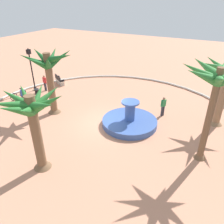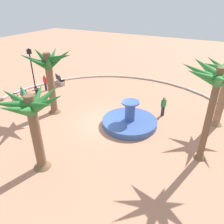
{
  "view_description": "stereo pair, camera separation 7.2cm",
  "coord_description": "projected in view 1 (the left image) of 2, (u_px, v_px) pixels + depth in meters",
  "views": [
    {
      "loc": [
        12.39,
        7.21,
        8.69
      ],
      "look_at": [
        -0.19,
        0.54,
        1.0
      ],
      "focal_mm": 34.92,
      "sensor_mm": 36.0,
      "label": 1
    },
    {
      "loc": [
        12.36,
        7.28,
        8.69
      ],
      "look_at": [
        -0.19,
        0.54,
        1.0
      ],
      "focal_mm": 34.92,
      "sensor_mm": 36.0,
      "label": 2
    }
  ],
  "objects": [
    {
      "name": "lamppost",
      "position": [
        31.0,
        66.0,
        21.29
      ],
      "size": [
        0.32,
        0.32,
        4.3
      ],
      "color": "black",
      "rests_on": "ground"
    },
    {
      "name": "plaza_curb",
      "position": [
        105.0,
        122.0,
        16.69
      ],
      "size": [
        21.62,
        21.62,
        0.2
      ],
      "primitive_type": "torus",
      "color": "silver",
      "rests_on": "ground"
    },
    {
      "name": "palm_tree_mid_plaza",
      "position": [
        32.0,
        114.0,
        10.82
      ],
      "size": [
        3.45,
        3.59,
        4.73
      ],
      "color": "brown",
      "rests_on": "ground"
    },
    {
      "name": "person_cyclist_photo",
      "position": [
        23.0,
        95.0,
        19.14
      ],
      "size": [
        0.24,
        0.53,
        1.61
      ],
      "color": "#33333D",
      "rests_on": "ground"
    },
    {
      "name": "person_cyclist_helmet",
      "position": [
        45.0,
        82.0,
        21.94
      ],
      "size": [
        0.26,
        0.52,
        1.64
      ],
      "color": "#33333D",
      "rests_on": "ground"
    },
    {
      "name": "fountain",
      "position": [
        130.0,
        122.0,
        16.34
      ],
      "size": [
        4.11,
        4.11,
        1.96
      ],
      "color": "#38569E",
      "rests_on": "ground"
    },
    {
      "name": "palm_tree_by_curb",
      "position": [
        49.0,
        70.0,
        16.51
      ],
      "size": [
        3.91,
        4.16,
        5.21
      ],
      "color": "brown",
      "rests_on": "ground"
    },
    {
      "name": "trash_bin",
      "position": [
        37.0,
        92.0,
        21.0
      ],
      "size": [
        0.46,
        0.46,
        0.73
      ],
      "color": "black",
      "rests_on": "ground"
    },
    {
      "name": "person_pedestrian_stroll",
      "position": [
        163.0,
        105.0,
        17.34
      ],
      "size": [
        0.45,
        0.36,
        1.63
      ],
      "color": "#33333D",
      "rests_on": "ground"
    },
    {
      "name": "palm_tree_near_fountain",
      "position": [
        218.0,
        84.0,
        10.9
      ],
      "size": [
        3.94,
        3.87,
        5.87
      ],
      "color": "brown",
      "rests_on": "ground"
    },
    {
      "name": "ground_plane",
      "position": [
        105.0,
        123.0,
        16.73
      ],
      "size": [
        80.0,
        80.0,
        0.0
      ],
      "primitive_type": "plane",
      "color": "tan"
    },
    {
      "name": "bench_east",
      "position": [
        60.0,
        81.0,
        23.85
      ],
      "size": [
        1.24,
        1.63,
        1.0
      ],
      "color": "beige",
      "rests_on": "ground"
    },
    {
      "name": "bicycle_by_lamppost",
      "position": [
        19.0,
        95.0,
        20.48
      ],
      "size": [
        1.72,
        0.44,
        0.94
      ],
      "color": "black",
      "rests_on": "ground"
    }
  ]
}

